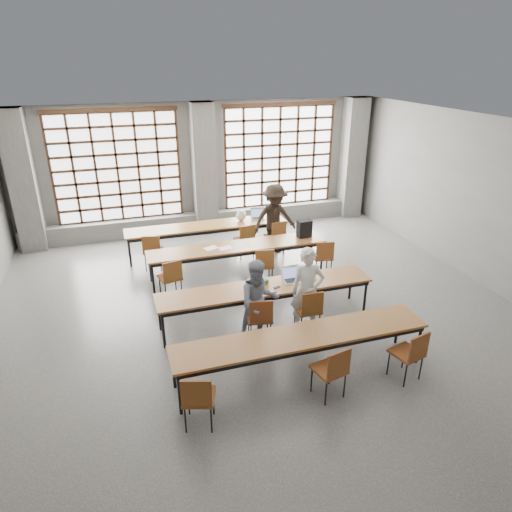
{
  "coord_description": "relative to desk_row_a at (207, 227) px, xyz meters",
  "views": [
    {
      "loc": [
        -2.39,
        -6.88,
        4.61
      ],
      "look_at": [
        -0.06,
        0.4,
        1.22
      ],
      "focal_mm": 32.0,
      "sensor_mm": 36.0,
      "label": 1
    }
  ],
  "objects": [
    {
      "name": "backpack",
      "position": [
        1.98,
        -1.47,
        0.27
      ],
      "size": [
        0.34,
        0.23,
        0.4
      ],
      "primitive_type": "cube",
      "rotation": [
        0.0,
        0.0,
        0.08
      ],
      "color": "black",
      "rests_on": "desk_row_b"
    },
    {
      "name": "window_right",
      "position": [
        2.56,
        1.79,
        1.24
      ],
      "size": [
        3.32,
        0.12,
        3.0
      ],
      "color": "white",
      "rests_on": "wall_back"
    },
    {
      "name": "column_right",
      "position": [
        4.81,
        1.59,
        1.09
      ],
      "size": [
        0.6,
        0.55,
        3.5
      ],
      "primitive_type": "cube",
      "color": "#575754",
      "rests_on": "floor"
    },
    {
      "name": "desk_row_a",
      "position": [
        0.0,
        0.0,
        0.0
      ],
      "size": [
        4.0,
        0.7,
        0.73
      ],
      "color": "brown",
      "rests_on": "floor"
    },
    {
      "name": "green_box",
      "position": [
        0.29,
        -3.47,
        0.11
      ],
      "size": [
        0.27,
        0.17,
        0.09
      ],
      "primitive_type": "cube",
      "rotation": [
        0.0,
        0.0,
        0.35
      ],
      "color": "#398B2D",
      "rests_on": "desk_row_c"
    },
    {
      "name": "window_left",
      "position": [
        -1.94,
        1.79,
        1.24
      ],
      "size": [
        3.32,
        0.12,
        3.0
      ],
      "color": "white",
      "rests_on": "wall_back"
    },
    {
      "name": "paper_sheet_b",
      "position": [
        0.08,
        -1.57,
        0.07
      ],
      "size": [
        0.33,
        0.26,
        0.0
      ],
      "primitive_type": "cube",
      "rotation": [
        0.0,
        0.0,
        0.2
      ],
      "color": "white",
      "rests_on": "desk_row_b"
    },
    {
      "name": "column_mid",
      "position": [
        0.31,
        1.59,
        1.09
      ],
      "size": [
        0.6,
        0.55,
        3.5
      ],
      "primitive_type": "cube",
      "color": "#575754",
      "rests_on": "floor"
    },
    {
      "name": "ceiling",
      "position": [
        0.31,
        -3.63,
        2.84
      ],
      "size": [
        11.0,
        11.0,
        0.0
      ],
      "primitive_type": "plane",
      "rotation": [
        3.14,
        0.0,
        0.0
      ],
      "color": "silver",
      "rests_on": "floor"
    },
    {
      "name": "paper_sheet_a",
      "position": [
        -0.22,
        -1.47,
        0.07
      ],
      "size": [
        0.35,
        0.3,
        0.0
      ],
      "primitive_type": "cube",
      "rotation": [
        0.0,
        0.0,
        0.37
      ],
      "color": "white",
      "rests_on": "desk_row_b"
    },
    {
      "name": "wall_back",
      "position": [
        0.31,
        1.87,
        1.09
      ],
      "size": [
        10.0,
        0.0,
        10.0
      ],
      "primitive_type": "plane",
      "rotation": [
        1.57,
        0.0,
        0.0
      ],
      "color": "#5C5C5A",
      "rests_on": "floor"
    },
    {
      "name": "desk_row_c",
      "position": [
        0.34,
        -3.55,
        0.0
      ],
      "size": [
        4.0,
        0.7,
        0.73
      ],
      "color": "brown",
      "rests_on": "floor"
    },
    {
      "name": "student_back",
      "position": [
        1.6,
        -0.5,
        0.21
      ],
      "size": [
        1.2,
        0.76,
        1.76
      ],
      "primitive_type": "imported",
      "rotation": [
        0.0,
        0.0,
        0.1
      ],
      "color": "black",
      "rests_on": "floor"
    },
    {
      "name": "chair_mid_right",
      "position": [
        2.16,
        -2.15,
        -0.13
      ],
      "size": [
        0.49,
        0.49,
        0.88
      ],
      "color": "brown",
      "rests_on": "floor"
    },
    {
      "name": "mouse",
      "position": [
        1.29,
        -3.57,
        0.08
      ],
      "size": [
        0.11,
        0.08,
        0.04
      ],
      "primitive_type": "ellipsoid",
      "rotation": [
        0.0,
        0.0,
        -0.18
      ],
      "color": "silver",
      "rests_on": "desk_row_c"
    },
    {
      "name": "chair_front_left",
      "position": [
        0.02,
        -4.17,
        -0.13
      ],
      "size": [
        0.49,
        0.49,
        0.88
      ],
      "color": "maroon",
      "rests_on": "floor"
    },
    {
      "name": "laptop_back",
      "position": [
        1.36,
        0.11,
        0.13
      ],
      "size": [
        0.41,
        0.37,
        0.26
      ],
      "color": "#B1B1B6",
      "rests_on": "desk_row_a"
    },
    {
      "name": "chair_front_right",
      "position": [
        0.93,
        -4.17,
        -0.13
      ],
      "size": [
        0.43,
        0.44,
        0.88
      ],
      "color": "brown",
      "rests_on": "floor"
    },
    {
      "name": "column_left",
      "position": [
        -4.19,
        1.59,
        1.09
      ],
      "size": [
        0.6,
        0.55,
        3.5
      ],
      "primitive_type": "cube",
      "color": "#575754",
      "rests_on": "floor"
    },
    {
      "name": "wall_right",
      "position": [
        5.31,
        -3.63,
        1.09
      ],
      "size": [
        0.0,
        11.0,
        11.0
      ],
      "primitive_type": "plane",
      "rotation": [
        1.57,
        0.0,
        -1.57
      ],
      "color": "#5C5C5A",
      "rests_on": "floor"
    },
    {
      "name": "red_pouch",
      "position": [
        -1.35,
        -5.75,
        -0.16
      ],
      "size": [
        0.21,
        0.1,
        0.06
      ],
      "primitive_type": "cube",
      "rotation": [
        0.0,
        0.0,
        -0.09
      ],
      "color": "#AA1614",
      "rests_on": "chair_near_left"
    },
    {
      "name": "chair_near_right",
      "position": [
        1.87,
        -5.82,
        -0.13
      ],
      "size": [
        0.51,
        0.51,
        0.88
      ],
      "color": "maroon",
      "rests_on": "floor"
    },
    {
      "name": "chair_mid_left",
      "position": [
        -1.21,
        -2.15,
        -0.13
      ],
      "size": [
        0.5,
        0.5,
        0.88
      ],
      "color": "brown",
      "rests_on": "floor"
    },
    {
      "name": "phone",
      "position": [
        0.52,
        -3.65,
        0.07
      ],
      "size": [
        0.14,
        0.1,
        0.01
      ],
      "primitive_type": "cube",
      "rotation": [
        0.0,
        0.0,
        0.38
      ],
      "color": "black",
      "rests_on": "desk_row_c"
    },
    {
      "name": "plastic_bag",
      "position": [
        0.9,
        0.05,
        0.21
      ],
      "size": [
        0.31,
        0.28,
        0.29
      ],
      "primitive_type": "ellipsoid",
      "rotation": [
        0.0,
        0.0,
        -0.33
      ],
      "color": "white",
      "rests_on": "desk_row_a"
    },
    {
      "name": "chair_near_mid",
      "position": [
        0.57,
        -5.82,
        -0.13
      ],
      "size": [
        0.5,
        0.5,
        0.88
      ],
      "color": "maroon",
      "rests_on": "floor"
    },
    {
      "name": "chair_back_right",
      "position": [
        1.61,
        -0.63,
        -0.13
      ],
      "size": [
        0.49,
        0.49,
        0.88
      ],
      "color": "brown",
      "rests_on": "floor"
    },
    {
      "name": "student_male",
      "position": [
        0.94,
        -4.05,
        0.13
      ],
      "size": [
        0.67,
        0.54,
        1.6
      ],
      "primitive_type": "imported",
      "rotation": [
        0.0,
        0.0,
        -0.3
      ],
      "color": "silver",
      "rests_on": "floor"
    },
    {
      "name": "floor",
      "position": [
        0.31,
        -3.63,
        -0.66
      ],
      "size": [
        11.0,
        11.0,
        0.0
      ],
      "primitive_type": "plane",
      "color": "#4E4E4C",
      "rests_on": "ground"
    },
    {
      "name": "desk_row_d",
      "position": [
        0.35,
        -5.2,
        0.0
      ],
      "size": [
        4.0,
        0.7,
        0.73
      ],
      "color": "brown",
      "rests_on": "floor"
    },
    {
      "name": "paper_sheet_c",
      "position": [
        0.48,
        -1.52,
        0.07
      ],
      "size": [
        0.34,
        0.27,
        0.0
      ],
      "primitive_type": "cube",
      "rotation": [
        0.0,
        0.0,
        0.24
      ],
      "color": "white",
      "rests_on": "desk_row_b"
    },
    {
      "name": "chair_mid_centre",
      "position": [
        0.77,
        -2.15,
        -0.13
      ],
      "size": [
        0.47,
        0.48,
        0.88
      ],
      "color": "brown",
      "rests_on": "floor"
    },
    {
      "name": "chair_back_left",
      "position": [
        -1.42,
        -0.63,
        -0.13
      ],
      "size": [
        0.5,
        0.5,
        0.88
      ],
      "color": "brown",
      "rests_on": "floor"
    },
    {
      "name": "desk_row_b",
      "position": [
        0.38,
        -1.52,
        0.0
      ],
      "size": [
        4.0,
        0.7,
        0.73
      ],
      "color": "brown",
      "rests_on": "floor"
    },
    {
      "name": "chair_back_mid",
      "position": [
        0.81,
        -0.63,
        -0.13
      ],
      "size": [
        0.47,
        0.48,
        0.88
      ],
      "color": "brown",
      "rests_on": "floor"
    },
    {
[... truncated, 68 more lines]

